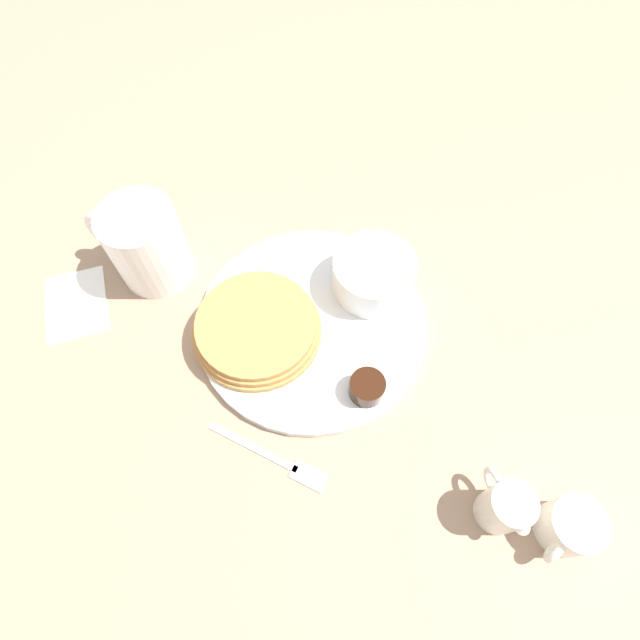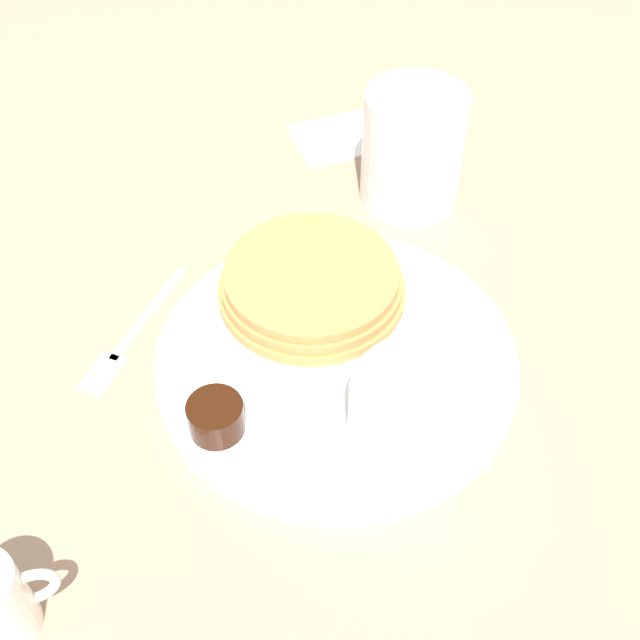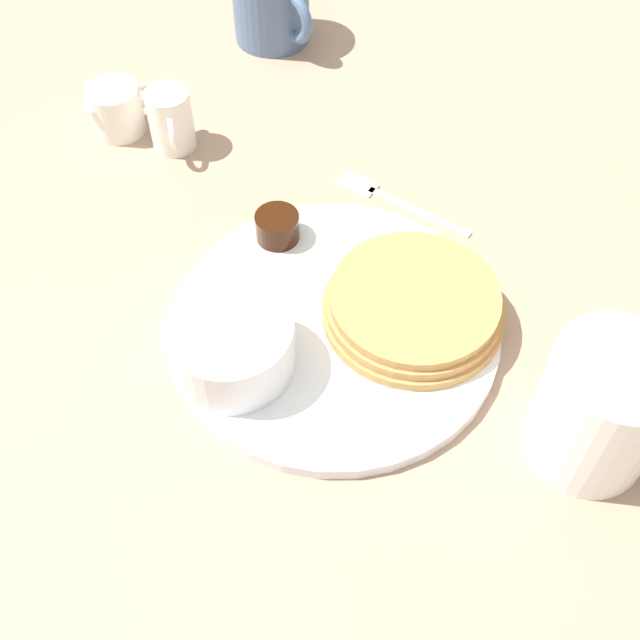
% 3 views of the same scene
% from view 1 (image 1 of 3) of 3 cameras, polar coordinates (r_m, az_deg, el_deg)
% --- Properties ---
extents(ground_plane, '(4.00, 4.00, 0.00)m').
position_cam_1_polar(ground_plane, '(0.60, -0.93, -0.72)').
color(ground_plane, '#9E7F66').
extents(plate, '(0.27, 0.27, 0.01)m').
position_cam_1_polar(plate, '(0.59, -0.93, -0.45)').
color(plate, white).
rests_on(plate, ground_plane).
extents(pancake_stack, '(0.15, 0.15, 0.03)m').
position_cam_1_polar(pancake_stack, '(0.57, -7.19, -1.20)').
color(pancake_stack, '#B78447').
rests_on(pancake_stack, plate).
extents(bowl, '(0.10, 0.10, 0.05)m').
position_cam_1_polar(bowl, '(0.60, 6.15, 5.30)').
color(bowl, white).
rests_on(bowl, plate).
extents(syrup_cup, '(0.04, 0.04, 0.03)m').
position_cam_1_polar(syrup_cup, '(0.54, 5.39, -7.69)').
color(syrup_cup, black).
rests_on(syrup_cup, plate).
extents(butter_ramekin, '(0.05, 0.05, 0.04)m').
position_cam_1_polar(butter_ramekin, '(0.60, 7.72, 4.15)').
color(butter_ramekin, white).
rests_on(butter_ramekin, plate).
extents(coffee_mug, '(0.10, 0.12, 0.10)m').
position_cam_1_polar(coffee_mug, '(0.63, -19.36, 8.22)').
color(coffee_mug, white).
rests_on(coffee_mug, ground_plane).
extents(creamer_pitcher_near, '(0.07, 0.04, 0.06)m').
position_cam_1_polar(creamer_pitcher_near, '(0.53, 20.34, -19.40)').
color(creamer_pitcher_near, white).
rests_on(creamer_pitcher_near, ground_plane).
extents(creamer_pitcher_far, '(0.05, 0.07, 0.05)m').
position_cam_1_polar(creamer_pitcher_far, '(0.56, 26.63, -20.35)').
color(creamer_pitcher_far, white).
rests_on(creamer_pitcher_far, ground_plane).
extents(fork, '(0.10, 0.12, 0.00)m').
position_cam_1_polar(fork, '(0.54, -4.53, -15.80)').
color(fork, silver).
rests_on(fork, ground_plane).
extents(napkin, '(0.10, 0.08, 0.00)m').
position_cam_1_polar(napkin, '(0.68, -26.14, 1.68)').
color(napkin, white).
rests_on(napkin, ground_plane).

